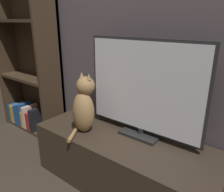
% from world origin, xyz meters
% --- Properties ---
extents(wall_back, '(4.80, 0.05, 2.60)m').
position_xyz_m(wall_back, '(0.00, 1.22, 1.30)').
color(wall_back, '#564C51').
rests_on(wall_back, ground_plane).
extents(tv_stand, '(1.36, 0.52, 0.40)m').
position_xyz_m(tv_stand, '(0.00, 0.92, 0.20)').
color(tv_stand, '#33281E').
rests_on(tv_stand, ground_plane).
extents(tv, '(0.87, 0.17, 0.69)m').
position_xyz_m(tv, '(0.07, 1.03, 0.75)').
color(tv, black).
rests_on(tv, tv_stand).
extents(cat, '(0.18, 0.30, 0.44)m').
position_xyz_m(cat, '(-0.29, 0.83, 0.60)').
color(cat, '#997547').
rests_on(cat, tv_stand).
extents(bookshelf, '(0.80, 0.28, 1.79)m').
position_xyz_m(bookshelf, '(-1.36, 1.09, 0.77)').
color(bookshelf, '#3D2D1E').
rests_on(bookshelf, ground_plane).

